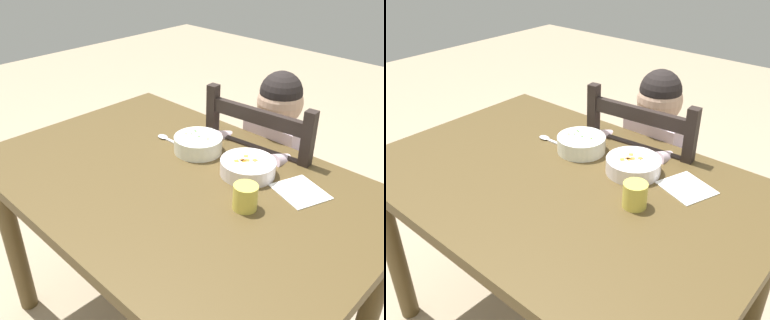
{
  "view_description": "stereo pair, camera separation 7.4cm",
  "coord_description": "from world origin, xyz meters",
  "views": [
    {
      "loc": [
        0.83,
        -0.77,
        1.44
      ],
      "look_at": [
        0.02,
        0.05,
        0.78
      ],
      "focal_mm": 39.88,
      "sensor_mm": 36.0,
      "label": 1
    },
    {
      "loc": [
        0.78,
        -0.82,
        1.44
      ],
      "look_at": [
        0.02,
        0.05,
        0.78
      ],
      "focal_mm": 39.88,
      "sensor_mm": 36.0,
      "label": 2
    }
  ],
  "objects": [
    {
      "name": "paper_napkin",
      "position": [
        0.32,
        0.2,
        0.73
      ],
      "size": [
        0.18,
        0.17,
        0.0
      ],
      "primitive_type": "cube",
      "rotation": [
        0.0,
        0.0,
        -0.34
      ],
      "color": "white",
      "rests_on": "dining_table"
    },
    {
      "name": "dining_chair",
      "position": [
        0.04,
        0.48,
        0.45
      ],
      "size": [
        0.46,
        0.46,
        0.92
      ],
      "color": "black",
      "rests_on": "ground"
    },
    {
      "name": "spoon",
      "position": [
        -0.22,
        0.16,
        0.73
      ],
      "size": [
        0.14,
        0.03,
        0.01
      ],
      "color": "silver",
      "rests_on": "dining_table"
    },
    {
      "name": "child_figure",
      "position": [
        0.04,
        0.47,
        0.64
      ],
      "size": [
        0.32,
        0.31,
        0.96
      ],
      "color": "silver",
      "rests_on": "ground"
    },
    {
      "name": "dining_table",
      "position": [
        0.0,
        0.0,
        0.62
      ],
      "size": [
        1.27,
        0.85,
        0.73
      ],
      "color": "brown",
      "rests_on": "ground"
    },
    {
      "name": "bowl_of_peas",
      "position": [
        -0.07,
        0.18,
        0.76
      ],
      "size": [
        0.17,
        0.17,
        0.06
      ],
      "color": "white",
      "rests_on": "dining_table"
    },
    {
      "name": "drinking_cup",
      "position": [
        0.25,
        0.02,
        0.76
      ],
      "size": [
        0.07,
        0.07,
        0.07
      ],
      "primitive_type": "cylinder",
      "color": "#DCCA4F",
      "rests_on": "dining_table"
    },
    {
      "name": "bowl_of_carrots",
      "position": [
        0.14,
        0.18,
        0.75
      ],
      "size": [
        0.18,
        0.18,
        0.05
      ],
      "color": "white",
      "rests_on": "dining_table"
    }
  ]
}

